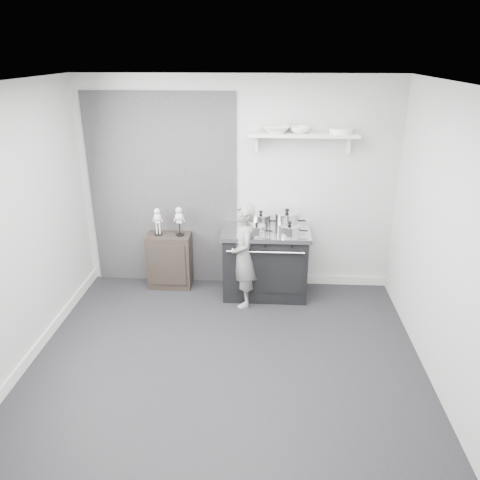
# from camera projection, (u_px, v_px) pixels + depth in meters

# --- Properties ---
(ground) EXTENTS (4.00, 4.00, 0.00)m
(ground) POSITION_uv_depth(u_px,v_px,m) (225.00, 361.00, 4.78)
(ground) COLOR black
(ground) RESTS_ON ground
(room_shell) EXTENTS (4.02, 3.62, 2.71)m
(room_shell) POSITION_uv_depth(u_px,v_px,m) (215.00, 203.00, 4.31)
(room_shell) COLOR #B7B7B4
(room_shell) RESTS_ON ground
(wall_shelf) EXTENTS (1.30, 0.26, 0.24)m
(wall_shelf) POSITION_uv_depth(u_px,v_px,m) (303.00, 136.00, 5.53)
(wall_shelf) COLOR silver
(wall_shelf) RESTS_ON room_shell
(stove) EXTENTS (1.10, 0.68, 0.88)m
(stove) POSITION_uv_depth(u_px,v_px,m) (265.00, 262.00, 5.96)
(stove) COLOR black
(stove) RESTS_ON ground
(side_cabinet) EXTENTS (0.56, 0.33, 0.73)m
(side_cabinet) POSITION_uv_depth(u_px,v_px,m) (170.00, 260.00, 6.18)
(side_cabinet) COLOR black
(side_cabinet) RESTS_ON ground
(child) EXTENTS (0.41, 0.53, 1.30)m
(child) POSITION_uv_depth(u_px,v_px,m) (243.00, 256.00, 5.63)
(child) COLOR gray
(child) RESTS_ON ground
(pot_back_left) EXTENTS (0.34, 0.26, 0.21)m
(pot_back_left) POSITION_uv_depth(u_px,v_px,m) (261.00, 220.00, 5.87)
(pot_back_left) COLOR silver
(pot_back_left) RESTS_ON stove
(pot_back_right) EXTENTS (0.39, 0.30, 0.25)m
(pot_back_right) POSITION_uv_depth(u_px,v_px,m) (287.00, 220.00, 5.84)
(pot_back_right) COLOR silver
(pot_back_right) RESTS_ON stove
(pot_front_right) EXTENTS (0.36, 0.27, 0.18)m
(pot_front_right) POSITION_uv_depth(u_px,v_px,m) (289.00, 230.00, 5.61)
(pot_front_right) COLOR silver
(pot_front_right) RESTS_ON stove
(pot_front_center) EXTENTS (0.28, 0.20, 0.16)m
(pot_front_center) POSITION_uv_depth(u_px,v_px,m) (257.00, 230.00, 5.61)
(pot_front_center) COLOR silver
(pot_front_center) RESTS_ON stove
(skeleton_full) EXTENTS (0.12, 0.07, 0.41)m
(skeleton_full) POSITION_uv_depth(u_px,v_px,m) (158.00, 220.00, 5.97)
(skeleton_full) COLOR beige
(skeleton_full) RESTS_ON side_cabinet
(skeleton_torso) EXTENTS (0.12, 0.08, 0.44)m
(skeleton_torso) POSITION_uv_depth(u_px,v_px,m) (179.00, 219.00, 5.95)
(skeleton_torso) COLOR beige
(skeleton_torso) RESTS_ON side_cabinet
(bowl_large) EXTENTS (0.34, 0.34, 0.08)m
(bowl_large) POSITION_uv_depth(u_px,v_px,m) (276.00, 129.00, 5.51)
(bowl_large) COLOR white
(bowl_large) RESTS_ON wall_shelf
(bowl_small) EXTENTS (0.24, 0.24, 0.08)m
(bowl_small) POSITION_uv_depth(u_px,v_px,m) (300.00, 130.00, 5.50)
(bowl_small) COLOR white
(bowl_small) RESTS_ON wall_shelf
(plate_stack) EXTENTS (0.27, 0.27, 0.06)m
(plate_stack) POSITION_uv_depth(u_px,v_px,m) (341.00, 131.00, 5.47)
(plate_stack) COLOR white
(plate_stack) RESTS_ON wall_shelf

